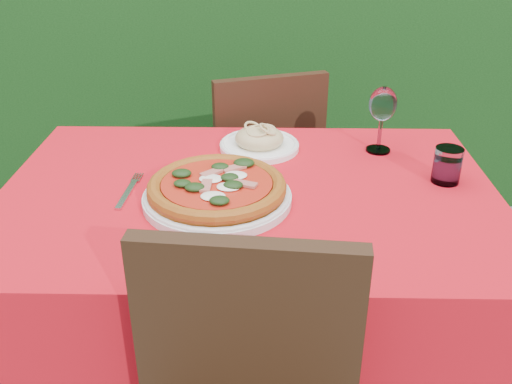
{
  "coord_description": "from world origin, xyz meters",
  "views": [
    {
      "loc": [
        0.04,
        -1.28,
        1.42
      ],
      "look_at": [
        0.02,
        -0.05,
        0.77
      ],
      "focal_mm": 40.0,
      "sensor_mm": 36.0,
      "label": 1
    }
  ],
  "objects_px": {
    "wine_glass": "(383,107)",
    "fork": "(127,194)",
    "water_glass": "(447,167)",
    "pizza_plate": "(217,190)",
    "chair_far": "(262,167)",
    "pasta_plate": "(259,141)"
  },
  "relations": [
    {
      "from": "wine_glass",
      "to": "fork",
      "type": "distance_m",
      "value": 0.74
    },
    {
      "from": "water_glass",
      "to": "pizza_plate",
      "type": "bearing_deg",
      "value": -168.27
    },
    {
      "from": "chair_far",
      "to": "water_glass",
      "type": "xyz_separation_m",
      "value": [
        0.48,
        -0.59,
        0.29
      ]
    },
    {
      "from": "water_glass",
      "to": "wine_glass",
      "type": "xyz_separation_m",
      "value": [
        -0.14,
        0.2,
        0.09
      ]
    },
    {
      "from": "pizza_plate",
      "to": "fork",
      "type": "height_order",
      "value": "pizza_plate"
    },
    {
      "from": "pizza_plate",
      "to": "water_glass",
      "type": "distance_m",
      "value": 0.6
    },
    {
      "from": "chair_far",
      "to": "pizza_plate",
      "type": "relative_size",
      "value": 2.12
    },
    {
      "from": "water_glass",
      "to": "fork",
      "type": "distance_m",
      "value": 0.82
    },
    {
      "from": "pizza_plate",
      "to": "wine_glass",
      "type": "relative_size",
      "value": 2.15
    },
    {
      "from": "pizza_plate",
      "to": "pasta_plate",
      "type": "bearing_deg",
      "value": 73.36
    },
    {
      "from": "pasta_plate",
      "to": "water_glass",
      "type": "bearing_deg",
      "value": -22.81
    },
    {
      "from": "pasta_plate",
      "to": "fork",
      "type": "bearing_deg",
      "value": -137.65
    },
    {
      "from": "pizza_plate",
      "to": "water_glass",
      "type": "relative_size",
      "value": 4.41
    },
    {
      "from": "pizza_plate",
      "to": "chair_far",
      "type": "bearing_deg",
      "value": 81.89
    },
    {
      "from": "water_glass",
      "to": "fork",
      "type": "relative_size",
      "value": 0.45
    },
    {
      "from": "wine_glass",
      "to": "fork",
      "type": "relative_size",
      "value": 0.92
    },
    {
      "from": "wine_glass",
      "to": "pasta_plate",
      "type": "bearing_deg",
      "value": 178.6
    },
    {
      "from": "chair_far",
      "to": "fork",
      "type": "xyz_separation_m",
      "value": [
        -0.33,
        -0.69,
        0.25
      ]
    },
    {
      "from": "pasta_plate",
      "to": "wine_glass",
      "type": "xyz_separation_m",
      "value": [
        0.35,
        -0.01,
        0.11
      ]
    },
    {
      "from": "wine_glass",
      "to": "water_glass",
      "type": "bearing_deg",
      "value": -54.45
    },
    {
      "from": "chair_far",
      "to": "water_glass",
      "type": "bearing_deg",
      "value": 110.87
    },
    {
      "from": "chair_far",
      "to": "pasta_plate",
      "type": "relative_size",
      "value": 3.79
    }
  ]
}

